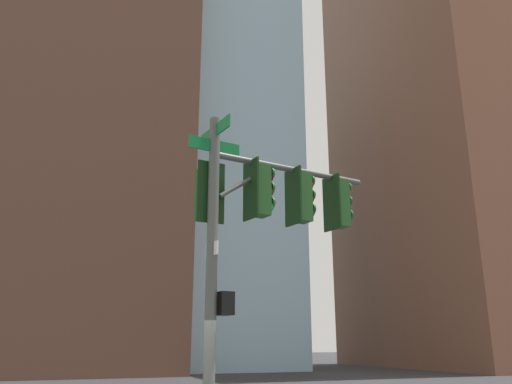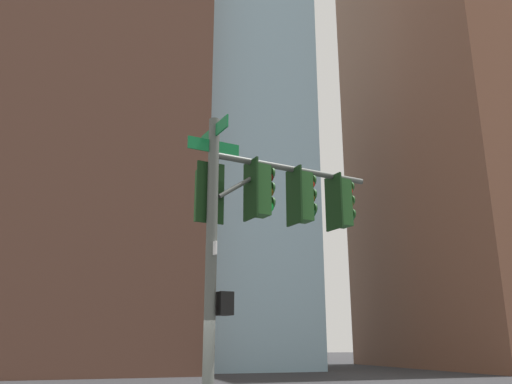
{
  "view_description": "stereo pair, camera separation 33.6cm",
  "coord_description": "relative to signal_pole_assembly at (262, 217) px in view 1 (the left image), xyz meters",
  "views": [
    {
      "loc": [
        8.24,
        -2.01,
        2.14
      ],
      "look_at": [
        -0.61,
        1.33,
        4.9
      ],
      "focal_mm": 36.2,
      "sensor_mm": 36.0,
      "label": 1
    },
    {
      "loc": [
        8.36,
        -1.69,
        2.14
      ],
      "look_at": [
        -0.61,
        1.33,
        4.9
      ],
      "focal_mm": 36.2,
      "sensor_mm": 36.0,
      "label": 2
    }
  ],
  "objects": [
    {
      "name": "building_brick_midblock",
      "position": [
        -40.48,
        -5.6,
        12.55
      ],
      "size": [
        20.19,
        16.76,
        33.99
      ],
      "primitive_type": "cube",
      "color": "#845B47",
      "rests_on": "ground_plane"
    },
    {
      "name": "building_brick_nearside",
      "position": [
        -37.37,
        -5.26,
        16.32
      ],
      "size": [
        23.66,
        20.42,
        41.52
      ],
      "primitive_type": "cube",
      "color": "brown",
      "rests_on": "ground_plane"
    },
    {
      "name": "signal_pole_assembly",
      "position": [
        0.0,
        0.0,
        0.0
      ],
      "size": [
        1.33,
        3.99,
        6.22
      ],
      "rotation": [
        0.0,
        0.0,
        1.74
      ],
      "color": "#4C514C",
      "rests_on": "ground_plane"
    },
    {
      "name": "building_brick_farside",
      "position": [
        -30.0,
        32.26,
        19.27
      ],
      "size": [
        21.31,
        16.2,
        47.42
      ],
      "primitive_type": "cube",
      "color": "brown",
      "rests_on": "ground_plane"
    }
  ]
}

